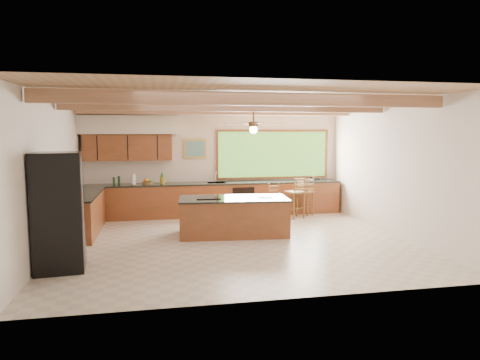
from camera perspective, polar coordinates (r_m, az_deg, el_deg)
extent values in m
plane|color=beige|center=(9.17, -0.62, -8.17)|extent=(7.20, 7.20, 0.00)
cube|color=beige|center=(12.11, -3.40, 2.57)|extent=(7.20, 0.04, 3.00)
cube|color=beige|center=(5.76, 5.19, -1.64)|extent=(7.20, 0.04, 3.00)
cube|color=beige|center=(8.99, -23.83, 0.72)|extent=(0.04, 6.50, 3.00)
cube|color=beige|center=(10.19, 19.71, 1.49)|extent=(0.04, 6.50, 3.00)
cube|color=olive|center=(8.90, -0.65, 10.88)|extent=(7.20, 6.50, 0.04)
cube|color=#AA7255|center=(7.33, 1.64, 10.75)|extent=(7.10, 0.15, 0.22)
cube|color=#AA7255|center=(9.38, -1.20, 9.79)|extent=(7.10, 0.15, 0.22)
cube|color=#AA7255|center=(11.16, -2.80, 9.23)|extent=(7.10, 0.15, 0.22)
cube|color=brown|center=(11.82, -14.69, 4.22)|extent=(2.30, 0.35, 0.70)
cube|color=beige|center=(11.74, -14.79, 7.13)|extent=(2.60, 0.50, 0.48)
cylinder|color=#FFEABF|center=(11.81, -18.17, 5.90)|extent=(0.10, 0.10, 0.01)
cylinder|color=#FFEABF|center=(11.72, -11.33, 6.10)|extent=(0.10, 0.10, 0.01)
cube|color=#6D9F39|center=(12.41, 4.43, 3.44)|extent=(3.20, 0.04, 1.30)
cube|color=#BF8F3A|center=(12.00, -6.01, 4.18)|extent=(0.64, 0.03, 0.54)
cube|color=#457D62|center=(11.98, -6.00, 4.18)|extent=(0.54, 0.01, 0.44)
cube|color=brown|center=(11.89, -3.15, -2.64)|extent=(7.00, 0.65, 0.88)
cube|color=black|center=(11.83, -3.17, -0.44)|extent=(7.04, 0.69, 0.04)
cube|color=brown|center=(10.38, -20.09, -4.35)|extent=(0.65, 2.35, 0.88)
cube|color=black|center=(10.31, -20.19, -1.83)|extent=(0.69, 2.39, 0.04)
cube|color=black|center=(11.69, 0.47, -2.89)|extent=(0.60, 0.02, 0.78)
cube|color=silver|center=(11.83, -3.17, -0.42)|extent=(0.50, 0.38, 0.03)
cylinder|color=silver|center=(12.01, -3.30, 0.48)|extent=(0.03, 0.03, 0.30)
cylinder|color=silver|center=(11.90, -3.24, 1.05)|extent=(0.03, 0.20, 0.03)
cylinder|color=silver|center=(11.64, -14.02, 0.06)|extent=(0.11, 0.11, 0.28)
cylinder|color=#1F3E19|center=(11.83, -16.47, -0.11)|extent=(0.06, 0.06, 0.20)
cylinder|color=#1F3E19|center=(11.86, -15.84, -0.02)|extent=(0.06, 0.06, 0.22)
cube|color=black|center=(12.61, 9.92, 0.20)|extent=(0.24, 0.20, 0.10)
cube|color=brown|center=(9.66, -0.87, -4.96)|extent=(2.47, 1.30, 0.81)
cube|color=black|center=(9.59, -0.88, -2.49)|extent=(2.51, 1.34, 0.04)
cube|color=black|center=(9.55, -4.21, -2.38)|extent=(0.57, 0.46, 0.02)
cylinder|color=silver|center=(9.68, 3.41, -2.27)|extent=(0.29, 0.29, 0.01)
cube|color=black|center=(7.72, -23.03, -3.93)|extent=(0.84, 0.82, 1.98)
cube|color=silver|center=(7.64, -20.20, -3.91)|extent=(0.03, 0.06, 1.82)
cube|color=brown|center=(11.41, 4.19, -2.26)|extent=(0.40, 0.40, 0.04)
cylinder|color=brown|center=(11.30, 3.68, -3.91)|extent=(0.03, 0.03, 0.57)
cylinder|color=brown|center=(11.37, 5.03, -3.86)|extent=(0.03, 0.03, 0.57)
cylinder|color=brown|center=(11.56, 3.33, -3.67)|extent=(0.03, 0.03, 0.57)
cylinder|color=brown|center=(11.63, 4.66, -3.62)|extent=(0.03, 0.03, 0.57)
cube|color=brown|center=(11.95, 8.10, -1.70)|extent=(0.38, 0.38, 0.04)
cylinder|color=brown|center=(11.81, 7.63, -3.40)|extent=(0.04, 0.04, 0.62)
cylinder|color=brown|center=(11.91, 8.99, -3.34)|extent=(0.04, 0.04, 0.62)
cylinder|color=brown|center=(12.09, 7.18, -3.17)|extent=(0.04, 0.04, 0.62)
cylinder|color=brown|center=(12.19, 8.51, -3.11)|extent=(0.04, 0.04, 0.62)
cube|color=brown|center=(11.55, 7.39, -1.59)|extent=(0.54, 0.54, 0.04)
cylinder|color=brown|center=(11.40, 6.84, -3.56)|extent=(0.04, 0.04, 0.69)
cylinder|color=brown|center=(11.51, 8.42, -3.49)|extent=(0.04, 0.04, 0.69)
cylinder|color=brown|center=(11.72, 6.34, -3.28)|extent=(0.04, 0.04, 0.69)
cylinder|color=brown|center=(11.82, 7.88, -3.22)|extent=(0.04, 0.04, 0.69)
cube|color=brown|center=(11.98, 8.64, -1.53)|extent=(0.51, 0.51, 0.04)
cylinder|color=brown|center=(11.84, 8.15, -3.31)|extent=(0.04, 0.04, 0.65)
cylinder|color=brown|center=(11.94, 9.57, -3.24)|extent=(0.04, 0.04, 0.65)
cylinder|color=brown|center=(12.13, 7.66, -3.06)|extent=(0.04, 0.04, 0.65)
cylinder|color=brown|center=(12.24, 9.06, -3.01)|extent=(0.04, 0.04, 0.65)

